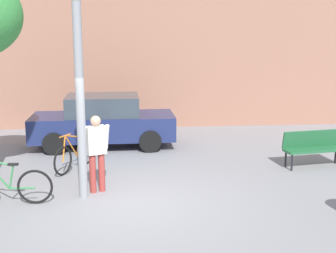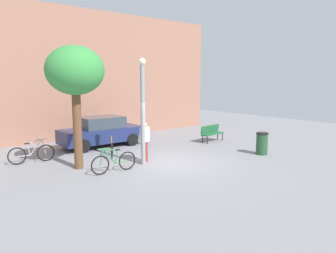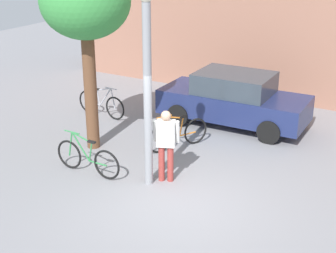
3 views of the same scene
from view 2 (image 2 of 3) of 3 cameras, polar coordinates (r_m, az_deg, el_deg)
The scene contains 11 objects.
ground_plane at distance 12.90m, azimuth 0.59°, elevation -6.71°, with size 36.00×36.00×0.00m, color gray.
building_facade at distance 19.90m, azimuth -14.74°, elevation 9.12°, with size 17.16×2.00×7.45m, color #9E6B56.
lamppost at distance 12.36m, azimuth -4.66°, elevation 3.42°, with size 0.28×0.28×4.24m.
person_by_lamppost at distance 12.93m, azimuth -4.30°, elevation -2.31°, with size 0.63×0.44×1.67m.
park_bench at distance 17.49m, azimuth 8.02°, elevation -1.00°, with size 1.66×0.72×0.92m.
plaza_tree at distance 12.16m, azimuth -16.70°, elevation 9.48°, with size 2.16×2.16×4.66m.
bicycle_silver at distance 14.01m, azimuth -23.73°, elevation -4.60°, with size 1.81×0.21×0.97m.
bicycle_green at distance 11.69m, azimuth -9.92°, elevation -6.47°, with size 1.81×0.08×0.97m.
bicycle_orange at distance 14.19m, azimuth -10.24°, elevation -3.87°, with size 0.89×1.62×0.97m.
parked_car_navy at distance 16.37m, azimuth -12.12°, elevation -0.92°, with size 4.24×1.90×1.55m.
trash_bin at distance 14.92m, azimuth 16.86°, elevation -2.99°, with size 0.55×0.55×1.02m.
Camera 2 is at (-7.62, -9.87, 3.33)m, focal length 33.18 mm.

